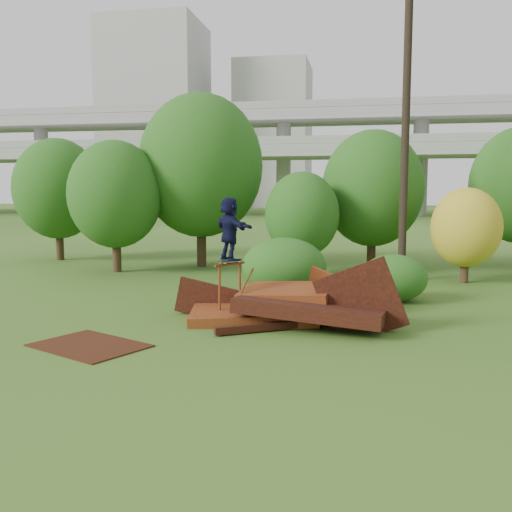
% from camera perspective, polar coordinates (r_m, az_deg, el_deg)
% --- Properties ---
extents(ground, '(240.00, 240.00, 0.00)m').
position_cam_1_polar(ground, '(12.42, 1.95, -8.47)').
color(ground, '#2D5116').
rests_on(ground, ground).
extents(scrap_pile, '(5.93, 3.23, 2.19)m').
position_cam_1_polar(scrap_pile, '(13.98, 3.47, -5.10)').
color(scrap_pile, '#47160C').
rests_on(scrap_pile, ground).
extents(grind_rail, '(0.60, 0.87, 1.44)m').
position_cam_1_polar(grind_rail, '(14.24, -2.63, -2.81)').
color(grind_rail, brown).
rests_on(grind_rail, ground).
extents(skateboard, '(0.52, 0.66, 0.07)m').
position_cam_1_polar(skateboard, '(14.16, -2.63, -0.47)').
color(skateboard, black).
rests_on(skateboard, grind_rail).
extents(skater, '(1.35, 1.36, 1.57)m').
position_cam_1_polar(skater, '(14.08, -2.65, 2.75)').
color(skater, black).
rests_on(skater, skateboard).
extents(flat_plate, '(2.72, 2.42, 0.03)m').
position_cam_1_polar(flat_plate, '(12.49, -16.31, -8.58)').
color(flat_plate, '#37180B').
rests_on(flat_plate, ground).
extents(tree_0, '(3.69, 3.69, 5.20)m').
position_cam_1_polar(tree_0, '(23.25, -13.91, 5.99)').
color(tree_0, black).
rests_on(tree_0, ground).
extents(tree_1, '(5.23, 5.23, 7.28)m').
position_cam_1_polar(tree_1, '(24.34, -5.55, 8.97)').
color(tree_1, black).
rests_on(tree_1, ground).
extents(tree_2, '(2.80, 2.80, 3.94)m').
position_cam_1_polar(tree_2, '(21.48, 4.62, 4.13)').
color(tree_2, black).
rests_on(tree_2, ground).
extents(tree_3, '(4.08, 4.08, 5.67)m').
position_cam_1_polar(tree_3, '(23.62, 11.59, 6.63)').
color(tree_3, black).
rests_on(tree_3, ground).
extents(tree_4, '(2.42, 2.42, 3.34)m').
position_cam_1_polar(tree_4, '(21.17, 20.27, 2.67)').
color(tree_4, black).
rests_on(tree_4, ground).
extents(tree_6, '(4.04, 4.04, 5.64)m').
position_cam_1_polar(tree_6, '(28.12, -19.22, 6.36)').
color(tree_6, black).
rests_on(tree_6, ground).
extents(shrub_left, '(2.60, 2.40, 1.80)m').
position_cam_1_polar(shrub_left, '(17.47, 2.82, -1.09)').
color(shrub_left, '#1B4211').
rests_on(shrub_left, ground).
extents(shrub_right, '(1.95, 1.79, 1.38)m').
position_cam_1_polar(shrub_right, '(17.09, 13.60, -2.15)').
color(shrub_right, '#1B4211').
rests_on(shrub_right, ground).
extents(utility_pole, '(1.40, 0.28, 10.66)m').
position_cam_1_polar(utility_pole, '(21.06, 14.73, 12.29)').
color(utility_pole, black).
rests_on(utility_pole, ground).
extents(freeway_overpass, '(160.00, 15.00, 13.70)m').
position_cam_1_polar(freeway_overpass, '(75.14, 9.41, 11.86)').
color(freeway_overpass, gray).
rests_on(freeway_overpass, ground).
extents(building_left, '(18.00, 16.00, 35.00)m').
position_cam_1_polar(building_left, '(114.93, -10.00, 13.56)').
color(building_left, '#9E9E99').
rests_on(building_left, ground).
extents(building_right, '(14.00, 14.00, 28.00)m').
position_cam_1_polar(building_right, '(115.75, 1.78, 11.86)').
color(building_right, '#9E9E99').
rests_on(building_right, ground).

